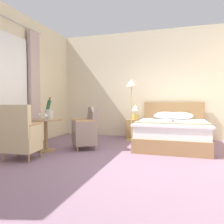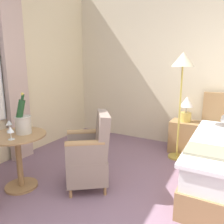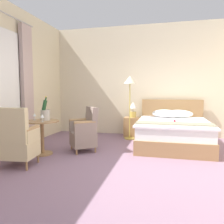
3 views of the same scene
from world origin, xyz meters
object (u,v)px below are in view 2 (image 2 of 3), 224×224
(armchair_by_window, at_px, (90,155))
(bedside_lamp, at_px, (186,107))
(champagne_bucket, at_px, (23,122))
(side_table_round, at_px, (19,154))
(nightstand, at_px, (184,137))
(floor_lamp_brass, at_px, (182,70))
(wine_glass_near_edge, at_px, (10,130))
(wine_glass_near_bucket, at_px, (9,123))

(armchair_by_window, bearing_deg, bedside_lamp, 65.27)
(armchair_by_window, bearing_deg, champagne_bucket, -152.25)
(side_table_round, bearing_deg, nightstand, 54.68)
(floor_lamp_brass, relative_size, wine_glass_near_edge, 11.23)
(side_table_round, bearing_deg, wine_glass_near_edge, -55.52)
(wine_glass_near_edge, xyz_separation_m, armchair_by_window, (0.65, 0.60, -0.38))
(wine_glass_near_bucket, height_order, wine_glass_near_edge, wine_glass_near_edge)
(floor_lamp_brass, xyz_separation_m, side_table_round, (-1.51, -1.86, -0.99))
(bedside_lamp, distance_m, wine_glass_near_edge, 2.75)
(bedside_lamp, xyz_separation_m, wine_glass_near_edge, (-1.45, -2.33, -0.00))
(side_table_round, xyz_separation_m, wine_glass_near_bucket, (-0.20, 0.05, 0.36))
(bedside_lamp, xyz_separation_m, champagne_bucket, (-1.51, -2.11, 0.04))
(bedside_lamp, bearing_deg, wine_glass_near_edge, -121.87)
(nightstand, xyz_separation_m, bedside_lamp, (-0.00, 0.00, 0.53))
(champagne_bucket, distance_m, wine_glass_near_bucket, 0.24)
(wine_glass_near_edge, bearing_deg, bedside_lamp, 58.13)
(armchair_by_window, bearing_deg, wine_glass_near_bucket, -157.20)
(bedside_lamp, distance_m, champagne_bucket, 2.60)
(champagne_bucket, xyz_separation_m, wine_glass_near_edge, (0.07, -0.22, -0.04))
(champagne_bucket, relative_size, wine_glass_near_bucket, 3.52)
(side_table_round, xyz_separation_m, wine_glass_near_edge, (0.10, -0.15, 0.36))
(wine_glass_near_bucket, xyz_separation_m, armchair_by_window, (0.95, 0.40, -0.38))
(nightstand, xyz_separation_m, armchair_by_window, (-0.80, -1.73, 0.14))
(nightstand, height_order, armchair_by_window, armchair_by_window)
(wine_glass_near_edge, height_order, armchair_by_window, armchair_by_window)
(armchair_by_window, bearing_deg, floor_lamp_brass, 61.80)
(nightstand, relative_size, floor_lamp_brass, 0.33)
(bedside_lamp, height_order, wine_glass_near_bucket, bedside_lamp)
(bedside_lamp, xyz_separation_m, side_table_round, (-1.55, -2.19, -0.36))
(nightstand, bearing_deg, floor_lamp_brass, -97.59)
(wine_glass_near_edge, bearing_deg, champagne_bucket, 106.54)
(floor_lamp_brass, distance_m, champagne_bucket, 2.39)
(nightstand, xyz_separation_m, side_table_round, (-1.55, -2.19, 0.16))
(floor_lamp_brass, xyz_separation_m, wine_glass_near_bucket, (-1.70, -1.81, -0.63))
(bedside_lamp, relative_size, armchair_by_window, 0.46)
(wine_glass_near_bucket, bearing_deg, floor_lamp_brass, 46.70)
(side_table_round, height_order, armchair_by_window, armchair_by_window)
(side_table_round, relative_size, champagne_bucket, 1.39)
(wine_glass_near_bucket, distance_m, wine_glass_near_edge, 0.36)
(bedside_lamp, bearing_deg, wine_glass_near_bucket, -129.32)
(side_table_round, xyz_separation_m, armchair_by_window, (0.75, 0.45, -0.02))
(bedside_lamp, relative_size, wine_glass_near_bucket, 3.06)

